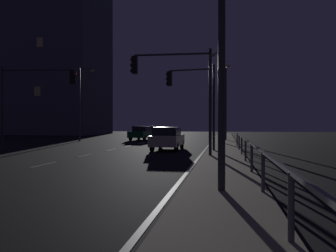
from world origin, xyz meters
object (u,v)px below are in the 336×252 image
at_px(street_lamp_corner, 222,87).
at_px(street_lamp_far_end, 226,96).
at_px(traffic_light_far_left, 34,90).
at_px(street_lamp_across_street, 82,97).
at_px(traffic_light_far_center, 175,80).
at_px(traffic_light_mid_right, 193,91).
at_px(car, 168,138).
at_px(building_distant, 35,57).
at_px(car_oncoming, 142,133).

bearing_deg(street_lamp_corner, street_lamp_far_end, 86.13).
distance_m(traffic_light_far_left, street_lamp_across_street, 12.10).
bearing_deg(traffic_light_far_center, traffic_light_far_left, 165.39).
bearing_deg(street_lamp_far_end, traffic_light_mid_right, -99.45).
distance_m(traffic_light_far_center, traffic_light_mid_right, 3.62).
xyz_separation_m(traffic_light_far_left, traffic_light_mid_right, (10.67, 0.93, -0.18)).
bearing_deg(traffic_light_far_left, street_lamp_far_end, 47.30).
height_order(car, traffic_light_mid_right, traffic_light_mid_right).
xyz_separation_m(street_lamp_far_end, building_distant, (-34.54, 18.84, 9.42)).
distance_m(car, building_distant, 45.23).
distance_m(street_lamp_corner, building_distant, 43.03).
xyz_separation_m(traffic_light_far_center, traffic_light_mid_right, (0.57, 3.56, -0.21)).
bearing_deg(street_lamp_corner, car, -120.90).
relative_size(car, traffic_light_mid_right, 0.82).
relative_size(car, building_distant, 0.16).
xyz_separation_m(car_oncoming, street_lamp_far_end, (9.46, -1.30, 3.93)).
distance_m(traffic_light_mid_right, building_distant, 46.54).
bearing_deg(traffic_light_far_left, car, 13.67).
bearing_deg(street_lamp_across_street, traffic_light_mid_right, -40.17).
bearing_deg(street_lamp_corner, traffic_light_far_center, -102.21).
relative_size(car_oncoming, traffic_light_far_left, 0.79).
bearing_deg(traffic_light_far_center, street_lamp_across_street, 130.50).
bearing_deg(car, traffic_light_far_left, -166.33).
height_order(street_lamp_corner, street_lamp_across_street, street_lamp_corner).
relative_size(traffic_light_far_center, street_lamp_corner, 0.69).
xyz_separation_m(car_oncoming, building_distant, (-25.08, 17.53, 13.36)).
bearing_deg(car_oncoming, street_lamp_across_street, -149.40).
xyz_separation_m(car, street_lamp_across_street, (-11.08, 9.73, 3.89)).
height_order(traffic_light_mid_right, street_lamp_far_end, street_lamp_far_end).
bearing_deg(traffic_light_far_left, traffic_light_mid_right, 4.99).
relative_size(street_lamp_far_end, building_distant, 0.27).
distance_m(car, traffic_light_far_left, 9.62).
bearing_deg(traffic_light_far_center, traffic_light_mid_right, 80.84).
bearing_deg(car_oncoming, traffic_light_far_center, -69.35).
bearing_deg(street_lamp_across_street, car, -41.27).
bearing_deg(building_distant, street_lamp_far_end, -28.60).
bearing_deg(car_oncoming, traffic_light_far_left, -102.50).
height_order(car_oncoming, street_lamp_across_street, street_lamp_across_street).
bearing_deg(car, street_lamp_corner, 59.10).
xyz_separation_m(car, street_lamp_far_end, (4.03, 11.77, 3.93)).
xyz_separation_m(car_oncoming, street_lamp_across_street, (-5.65, -3.34, 3.89)).
xyz_separation_m(traffic_light_mid_right, street_lamp_across_street, (-12.95, 10.93, 0.82)).
distance_m(street_lamp_corner, street_lamp_across_street, 15.17).
bearing_deg(street_lamp_corner, car_oncoming, 142.46).
bearing_deg(street_lamp_far_end, car, -108.91).
xyz_separation_m(traffic_light_far_center, traffic_light_far_left, (-10.10, 2.63, -0.03)).
relative_size(traffic_light_far_left, street_lamp_far_end, 0.74).
xyz_separation_m(car, building_distant, (-30.51, 30.60, 13.36)).
xyz_separation_m(car_oncoming, traffic_light_mid_right, (7.30, -14.28, 3.07)).
distance_m(traffic_light_mid_right, street_lamp_far_end, 13.18).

